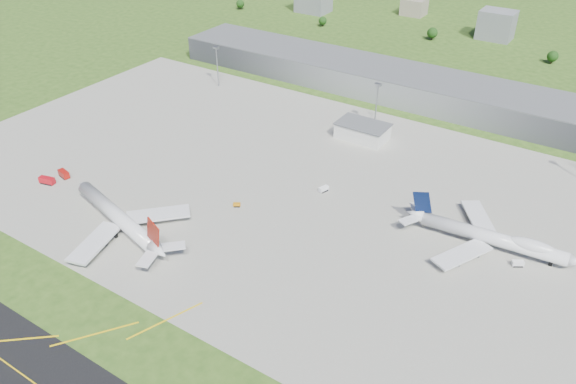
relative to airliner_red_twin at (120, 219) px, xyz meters
The scene contains 19 objects.
ground 180.65m from the airliner_red_twin, 78.50° to the left, with size 1400.00×1400.00×0.00m, color #2F4F18.
apron 81.39m from the airliner_red_twin, 55.51° to the left, with size 360.00×190.00×0.08m, color gray.
terminal 195.31m from the airliner_red_twin, 79.38° to the left, with size 300.00×42.00×15.00m, color gray.
ops_building 135.03m from the airliner_red_twin, 70.08° to the left, with size 26.00×16.00×8.00m, color silver.
mast_west 156.21m from the airliner_red_twin, 114.27° to the left, with size 3.50×2.00×25.90m.
mast_center 149.74m from the airliner_red_twin, 72.04° to the left, with size 3.50×2.00×25.90m.
airliner_red_twin is the anchor object (origin of this frame).
airliner_blue_quad 148.21m from the airliner_red_twin, 28.29° to the left, with size 66.92×52.35×17.47m.
fire_truck 55.92m from the airliner_red_twin, behind, with size 7.90×4.55×3.33m.
crash_tender 55.70m from the airliner_red_twin, 165.39° to the left, with size 6.89×4.07×3.36m.
tug_yellow 49.10m from the airliner_red_twin, 52.74° to the left, with size 3.61×3.21×1.60m.
van_white_near 89.32m from the airliner_red_twin, 51.78° to the left, with size 3.42×5.08×2.40m.
van_white_far 156.46m from the airliner_red_twin, 24.47° to the left, with size 4.79×4.07×2.30m.
bldg_cw 367.74m from the airliner_red_twin, 93.74° to the left, with size 20.00×18.00×14.00m, color gray.
bldg_c 341.62m from the airliner_red_twin, 80.56° to the left, with size 26.00×20.00×22.00m, color slate.
tree_far_w 339.23m from the airliner_red_twin, 118.91° to the left, with size 7.20×7.20×8.80m.
tree_w 301.18m from the airliner_red_twin, 104.22° to the left, with size 6.75×6.75×8.25m.
tree_c 307.37m from the airliner_red_twin, 87.02° to the left, with size 8.10×8.10×9.90m.
tree_e 320.02m from the airliner_red_twin, 70.66° to the left, with size 7.65×7.65×9.35m.
Camera 1 is at (122.64, -145.32, 137.67)m, focal length 35.00 mm.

